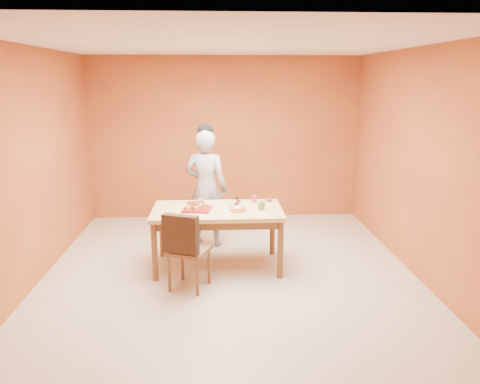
{
  "coord_description": "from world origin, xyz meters",
  "views": [
    {
      "loc": [
        -0.15,
        -5.32,
        2.33
      ],
      "look_at": [
        0.14,
        0.3,
        0.96
      ],
      "focal_mm": 35.0,
      "sensor_mm": 36.0,
      "label": 1
    }
  ],
  "objects": [
    {
      "name": "cake_server",
      "position": [
        0.11,
        0.28,
        0.83
      ],
      "size": [
        0.12,
        0.29,
        0.01
      ],
      "primitive_type": "cube",
      "rotation": [
        0.0,
        0.0,
        -0.22
      ],
      "color": "silver",
      "rests_on": "sponge_cake"
    },
    {
      "name": "dining_table",
      "position": [
        -0.14,
        0.26,
        0.67
      ],
      "size": [
        1.6,
        0.9,
        0.76
      ],
      "color": "tan",
      "rests_on": "floor"
    },
    {
      "name": "pastry_platter",
      "position": [
        -0.39,
        0.23,
        0.77
      ],
      "size": [
        0.38,
        0.38,
        0.02
      ],
      "primitive_type": "cube",
      "rotation": [
        0.0,
        0.0,
        -0.15
      ],
      "color": "maroon",
      "rests_on": "dining_table"
    },
    {
      "name": "red_dinner_plate",
      "position": [
        -0.42,
        0.53,
        0.77
      ],
      "size": [
        0.3,
        0.3,
        0.01
      ],
      "primitive_type": "cylinder",
      "rotation": [
        0.0,
        0.0,
        0.39
      ],
      "color": "maroon",
      "rests_on": "dining_table"
    },
    {
      "name": "pastry_pile",
      "position": [
        -0.39,
        0.23,
        0.83
      ],
      "size": [
        0.3,
        0.3,
        0.1
      ],
      "primitive_type": null,
      "color": "tan",
      "rests_on": "pastry_platter"
    },
    {
      "name": "checker_tin",
      "position": [
        0.54,
        0.61,
        0.77
      ],
      "size": [
        0.12,
        0.12,
        0.03
      ],
      "primitive_type": "cylinder",
      "rotation": [
        0.0,
        0.0,
        0.31
      ],
      "color": "#381C0F",
      "rests_on": "dining_table"
    },
    {
      "name": "wall_left",
      "position": [
        -2.25,
        0.0,
        1.35
      ],
      "size": [
        0.0,
        5.0,
        5.0
      ],
      "primitive_type": "plane",
      "rotation": [
        1.57,
        0.0,
        1.57
      ],
      "color": "#AF6428",
      "rests_on": "floor"
    },
    {
      "name": "magenta_glass",
      "position": [
        0.34,
        0.57,
        0.8
      ],
      "size": [
        0.07,
        0.07,
        0.09
      ],
      "primitive_type": "cylinder",
      "rotation": [
        0.0,
        0.0,
        -0.1
      ],
      "color": "#CE1F55",
      "rests_on": "dining_table"
    },
    {
      "name": "wall_right",
      "position": [
        2.25,
        0.0,
        1.35
      ],
      "size": [
        0.0,
        5.0,
        5.0
      ],
      "primitive_type": "plane",
      "rotation": [
        1.57,
        0.0,
        -1.57
      ],
      "color": "#AF6428",
      "rests_on": "floor"
    },
    {
      "name": "egg_ornament",
      "position": [
        0.4,
        0.2,
        0.82
      ],
      "size": [
        0.12,
        0.1,
        0.12
      ],
      "primitive_type": "ellipsoid",
      "rotation": [
        0.0,
        0.0,
        0.32
      ],
      "color": "olive",
      "rests_on": "dining_table"
    },
    {
      "name": "person",
      "position": [
        -0.29,
        1.08,
        0.83
      ],
      "size": [
        0.7,
        0.56,
        1.66
      ],
      "primitive_type": "imported",
      "rotation": [
        0.0,
        0.0,
        2.83
      ],
      "color": "gray",
      "rests_on": "floor"
    },
    {
      "name": "wall_back",
      "position": [
        0.0,
        2.5,
        1.35
      ],
      "size": [
        4.5,
        0.0,
        4.5
      ],
      "primitive_type": "plane",
      "rotation": [
        1.57,
        0.0,
        0.0
      ],
      "color": "#AF6428",
      "rests_on": "floor"
    },
    {
      "name": "dining_chair",
      "position": [
        -0.47,
        -0.36,
        0.48
      ],
      "size": [
        0.56,
        0.62,
        0.92
      ],
      "rotation": [
        0.0,
        0.0,
        -0.37
      ],
      "color": "brown",
      "rests_on": "floor"
    },
    {
      "name": "sponge_cake",
      "position": [
        0.1,
        0.1,
        0.8
      ],
      "size": [
        0.28,
        0.28,
        0.05
      ],
      "primitive_type": "cylinder",
      "rotation": [
        0.0,
        0.0,
        -0.38
      ],
      "color": "orange",
      "rests_on": "white_cake_plate"
    },
    {
      "name": "ceiling",
      "position": [
        0.0,
        0.0,
        2.7
      ],
      "size": [
        5.0,
        5.0,
        0.0
      ],
      "primitive_type": "plane",
      "rotation": [
        3.14,
        0.0,
        0.0
      ],
      "color": "white",
      "rests_on": "wall_back"
    },
    {
      "name": "floor",
      "position": [
        0.0,
        0.0,
        0.0
      ],
      "size": [
        5.0,
        5.0,
        0.0
      ],
      "primitive_type": "plane",
      "color": "beige",
      "rests_on": "ground"
    },
    {
      "name": "white_cake_plate",
      "position": [
        0.1,
        0.1,
        0.77
      ],
      "size": [
        0.35,
        0.35,
        0.01
      ],
      "primitive_type": "cylinder",
      "rotation": [
        0.0,
        0.0,
        -0.11
      ],
      "color": "white",
      "rests_on": "dining_table"
    }
  ]
}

